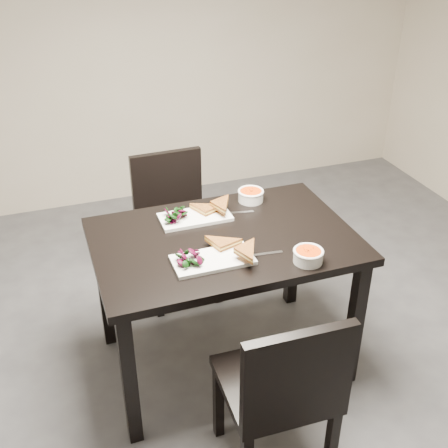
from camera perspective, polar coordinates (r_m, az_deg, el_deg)
name	(u,v)px	position (r m, az deg, el deg)	size (l,w,h in m)	color
ground	(217,440)	(2.67, -0.76, -21.29)	(5.00, 5.00, 0.00)	#47474C
room_shell	(212,6)	(1.69, -1.21, 21.41)	(5.02, 5.02, 2.81)	beige
table	(224,255)	(2.61, 0.00, -3.20)	(1.20, 0.80, 0.75)	black
chair_near	(283,388)	(2.22, 6.08, -16.37)	(0.43, 0.43, 0.85)	black
chair_far	(174,217)	(3.28, -5.19, 0.74)	(0.43, 0.43, 0.85)	black
plate_near	(213,260)	(2.39, -1.17, -3.70)	(0.35, 0.17, 0.02)	white
sandwich_near	(226,248)	(2.40, 0.19, -2.49)	(0.17, 0.13, 0.06)	#9C5920
salad_near	(190,258)	(2.35, -3.50, -3.49)	(0.11, 0.10, 0.05)	black
soup_bowl_near	(308,255)	(2.40, 8.63, -3.17)	(0.13, 0.13, 0.06)	white
cutlery_near	(263,254)	(2.44, 4.00, -3.09)	(0.18, 0.02, 0.00)	silver
plate_far	(195,217)	(2.71, -2.99, 0.70)	(0.34, 0.17, 0.02)	white
sandwich_far	(209,210)	(2.70, -1.60, 1.46)	(0.17, 0.13, 0.06)	#9C5920
salad_far	(175,215)	(2.67, -5.06, 0.95)	(0.11, 0.10, 0.05)	black
soup_bowl_far	(251,195)	(2.86, 2.76, 3.01)	(0.13, 0.13, 0.06)	white
cutlery_far	(236,213)	(2.76, 1.24, 1.17)	(0.18, 0.02, 0.00)	silver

